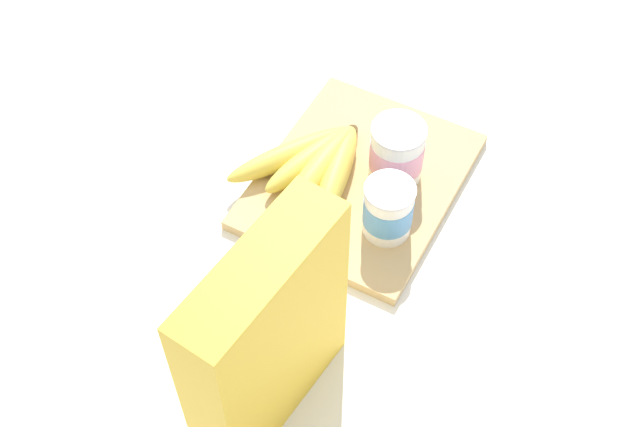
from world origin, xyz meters
The scene contains 6 objects.
ground_plane centered at (0.00, 0.00, 0.00)m, with size 2.40×2.40×0.00m, color white.
cutting_board centered at (0.00, 0.00, 0.01)m, with size 0.30×0.25×0.02m, color tan.
cereal_box centered at (0.32, 0.05, 0.13)m, with size 0.20×0.06×0.27m, color yellow.
yogurt_cup_front centered at (-0.03, 0.04, 0.06)m, with size 0.07×0.07×0.09m.
yogurt_cup_back centered at (0.06, 0.07, 0.05)m, with size 0.06×0.06×0.08m.
banana_bunch centered at (0.02, -0.06, 0.03)m, with size 0.18×0.17×0.04m.
Camera 1 is at (0.66, 0.29, 0.88)m, focal length 47.31 mm.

